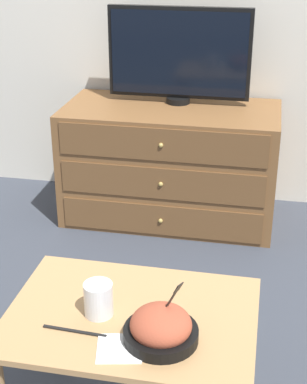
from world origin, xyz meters
The scene contains 8 objects.
ground_plane centered at (0.00, 0.00, 0.00)m, with size 12.00×12.00×0.00m, color #383D47.
dresser centered at (-0.04, -0.32, 0.32)m, with size 1.16×0.59×0.64m.
tv centered at (-0.02, -0.21, 0.91)m, with size 0.77×0.13×0.51m.
coffee_table centered at (0.11, -1.89, 0.38)m, with size 0.77×0.55×0.46m.
takeout_bowl centered at (0.22, -1.99, 0.50)m, with size 0.22×0.22×0.20m.
drink_cup centered at (0.01, -1.91, 0.50)m, with size 0.09×0.09×0.11m.
napkin centered at (0.11, -2.05, 0.46)m, with size 0.15×0.15×0.00m.
knife centered at (-0.03, -2.00, 0.46)m, with size 0.20×0.02×0.01m.
Camera 1 is at (0.47, -3.33, 1.56)m, focal length 55.00 mm.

